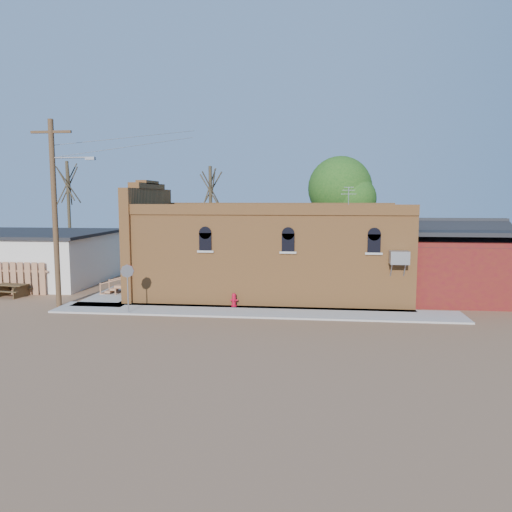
# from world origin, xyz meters

# --- Properties ---
(ground) EXTENTS (120.00, 120.00, 0.00)m
(ground) POSITION_xyz_m (0.00, 0.00, 0.00)
(ground) COLOR brown
(ground) RESTS_ON ground
(sidewalk_south) EXTENTS (19.00, 2.20, 0.08)m
(sidewalk_south) POSITION_xyz_m (1.50, 0.90, 0.04)
(sidewalk_south) COLOR #9E9991
(sidewalk_south) RESTS_ON ground
(sidewalk_west) EXTENTS (2.60, 10.00, 0.08)m
(sidewalk_west) POSITION_xyz_m (-6.30, 6.00, 0.04)
(sidewalk_west) COLOR #9E9991
(sidewalk_west) RESTS_ON ground
(brick_bar) EXTENTS (16.40, 7.97, 6.30)m
(brick_bar) POSITION_xyz_m (1.64, 5.49, 2.34)
(brick_bar) COLOR #B57037
(brick_bar) RESTS_ON ground
(red_shed) EXTENTS (5.40, 6.40, 4.30)m
(red_shed) POSITION_xyz_m (11.50, 5.50, 2.27)
(red_shed) COLOR #5F1017
(red_shed) RESTS_ON ground
(wood_fence) EXTENTS (5.20, 0.10, 1.80)m
(wood_fence) POSITION_xyz_m (-12.80, 3.80, 0.90)
(wood_fence) COLOR #A46F4A
(wood_fence) RESTS_ON ground
(utility_pole) EXTENTS (3.12, 0.26, 9.00)m
(utility_pole) POSITION_xyz_m (-8.14, 1.20, 4.77)
(utility_pole) COLOR #45281B
(utility_pole) RESTS_ON ground
(tree_bare_near) EXTENTS (2.80, 2.80, 7.65)m
(tree_bare_near) POSITION_xyz_m (-3.00, 13.00, 5.96)
(tree_bare_near) COLOR #433626
(tree_bare_near) RESTS_ON ground
(tree_bare_far) EXTENTS (2.80, 2.80, 8.16)m
(tree_bare_far) POSITION_xyz_m (-14.00, 14.00, 6.36)
(tree_bare_far) COLOR #433626
(tree_bare_far) RESTS_ON ground
(tree_leafy) EXTENTS (4.40, 4.40, 8.15)m
(tree_leafy) POSITION_xyz_m (6.00, 13.50, 5.93)
(tree_leafy) COLOR #433626
(tree_leafy) RESTS_ON ground
(fire_hydrant) EXTENTS (0.37, 0.35, 0.65)m
(fire_hydrant) POSITION_xyz_m (0.41, 1.80, 0.40)
(fire_hydrant) COLOR #A70921
(fire_hydrant) RESTS_ON sidewalk_south
(stop_sign) EXTENTS (0.55, 0.33, 2.22)m
(stop_sign) POSITION_xyz_m (-4.21, 0.00, 1.79)
(stop_sign) COLOR gray
(stop_sign) RESTS_ON sidewalk_south
(trash_barrel) EXTENTS (0.65, 0.65, 0.88)m
(trash_barrel) POSITION_xyz_m (-5.30, 5.52, 0.52)
(trash_barrel) COLOR navy
(trash_barrel) RESTS_ON sidewalk_west
(picnic_table) EXTENTS (1.77, 1.42, 0.67)m
(picnic_table) POSITION_xyz_m (-11.93, 3.20, 0.44)
(picnic_table) COLOR #46331C
(picnic_table) RESTS_ON ground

